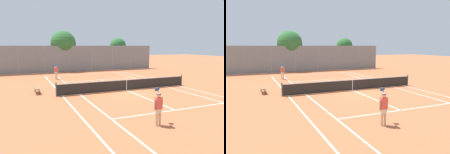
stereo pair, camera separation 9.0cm
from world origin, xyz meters
TOP-DOWN VIEW (x-y plane):
  - ground_plane at (0.00, 0.00)m, footprint 120.00×120.00m
  - court_line_markings at (0.00, 0.00)m, footprint 11.10×23.90m
  - tennis_net at (0.00, 0.00)m, footprint 12.00×0.10m
  - player_near_side at (-2.40, -8.07)m, footprint 0.66×0.73m
  - player_far_left at (-4.59, 8.67)m, footprint 0.56×0.82m
  - loose_tennis_ball_0 at (0.75, 5.92)m, footprint 0.07×0.07m
  - loose_tennis_ball_1 at (-3.79, 5.33)m, footprint 0.07×0.07m
  - loose_tennis_ball_2 at (-0.35, 3.75)m, footprint 0.07×0.07m
  - loose_tennis_ball_4 at (-2.98, -2.30)m, footprint 0.07×0.07m
  - courtside_bench at (-7.20, 1.80)m, footprint 0.36×1.50m
  - back_fence at (0.00, 15.12)m, footprint 24.02×0.08m
  - tree_behind_left at (-2.15, 16.61)m, footprint 3.74×3.74m
  - tree_behind_right at (7.63, 18.44)m, footprint 2.86×2.86m

SIDE VIEW (x-z plane):
  - ground_plane at x=0.00m, z-range 0.00..0.00m
  - court_line_markings at x=0.00m, z-range 0.00..0.01m
  - loose_tennis_ball_0 at x=0.75m, z-range 0.00..0.07m
  - loose_tennis_ball_1 at x=-3.79m, z-range 0.00..0.07m
  - loose_tennis_ball_2 at x=-0.35m, z-range 0.00..0.07m
  - loose_tennis_ball_4 at x=-2.98m, z-range 0.00..0.07m
  - courtside_bench at x=-7.20m, z-range 0.18..0.64m
  - tennis_net at x=0.00m, z-range -0.03..1.04m
  - player_near_side at x=-2.40m, z-range 0.04..1.81m
  - player_far_left at x=-4.59m, z-range 0.04..1.81m
  - back_fence at x=0.00m, z-range 0.00..3.83m
  - tree_behind_right at x=7.63m, z-range 1.09..6.25m
  - tree_behind_left at x=-2.15m, z-range 1.05..7.08m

